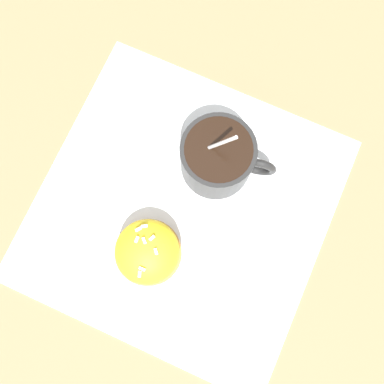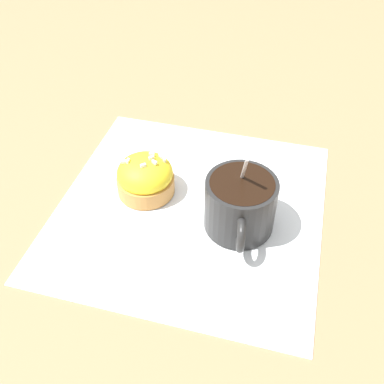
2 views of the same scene
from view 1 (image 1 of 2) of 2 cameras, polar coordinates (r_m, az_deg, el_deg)
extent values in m
plane|color=#93704C|center=(0.55, -1.21, -2.17)|extent=(3.00, 3.00, 0.00)
cube|color=white|center=(0.55, -1.21, -2.15)|extent=(0.35, 0.35, 0.00)
cylinder|color=black|center=(0.53, 3.19, 4.34)|extent=(0.09, 0.09, 0.07)
cylinder|color=black|center=(0.50, 3.38, 5.24)|extent=(0.08, 0.08, 0.01)
torus|color=black|center=(0.53, 8.41, 3.15)|extent=(0.02, 0.04, 0.04)
ellipsoid|color=silver|center=(0.55, 5.54, 3.29)|extent=(0.02, 0.03, 0.01)
cylinder|color=silver|center=(0.50, 2.09, 5.42)|extent=(0.02, 0.06, 0.11)
cylinder|color=#C18442|center=(0.53, -5.51, -7.67)|extent=(0.08, 0.08, 0.02)
ellipsoid|color=yellow|center=(0.51, -5.72, -7.53)|extent=(0.07, 0.07, 0.04)
cube|color=white|center=(0.50, -6.82, -4.74)|extent=(0.01, 0.01, 0.00)
cube|color=white|center=(0.50, -6.66, -10.33)|extent=(0.01, 0.01, 0.00)
cube|color=white|center=(0.49, -7.01, -6.02)|extent=(0.01, 0.00, 0.00)
cube|color=white|center=(0.49, -5.09, -5.85)|extent=(0.01, 0.01, 0.00)
cube|color=white|center=(0.49, -6.08, -6.17)|extent=(0.01, 0.01, 0.00)
cube|color=white|center=(0.49, -6.35, -9.68)|extent=(0.00, 0.01, 0.00)
cube|color=white|center=(0.49, -4.51, -7.58)|extent=(0.01, 0.01, 0.00)
cube|color=white|center=(0.50, -6.06, -4.35)|extent=(0.01, 0.01, 0.00)
camera|label=2|loc=(0.42, 72.49, -0.10)|focal=42.00mm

